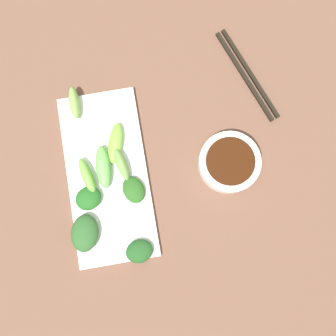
# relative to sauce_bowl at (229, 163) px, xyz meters

# --- Properties ---
(tabletop) EXTENTS (2.10, 2.10, 0.02)m
(tabletop) POSITION_rel_sauce_bowl_xyz_m (0.13, -0.03, -0.03)
(tabletop) COLOR brown
(tabletop) RESTS_ON ground
(sauce_bowl) EXTENTS (0.13, 0.13, 0.04)m
(sauce_bowl) POSITION_rel_sauce_bowl_xyz_m (0.00, 0.00, 0.00)
(sauce_bowl) COLOR white
(sauce_bowl) RESTS_ON tabletop
(serving_plate) EXTENTS (0.16, 0.36, 0.01)m
(serving_plate) POSITION_rel_sauce_bowl_xyz_m (0.25, -0.02, -0.02)
(serving_plate) COLOR white
(serving_plate) RESTS_ON tabletop
(broccoli_leafy_0) EXTENTS (0.06, 0.05, 0.02)m
(broccoli_leafy_0) POSITION_rel_sauce_bowl_xyz_m (0.21, 0.14, 0.00)
(broccoli_leafy_0) COLOR #1E4A1E
(broccoli_leafy_0) RESTS_ON serving_plate
(broccoli_leafy_1) EXTENTS (0.07, 0.08, 0.03)m
(broccoli_leafy_1) POSITION_rel_sauce_bowl_xyz_m (0.31, 0.09, 0.00)
(broccoli_leafy_1) COLOR #295426
(broccoli_leafy_1) RESTS_ON serving_plate
(broccoli_leafy_2) EXTENTS (0.06, 0.07, 0.02)m
(broccoli_leafy_2) POSITION_rel_sauce_bowl_xyz_m (0.20, 0.02, 0.00)
(broccoli_leafy_2) COLOR #27561E
(broccoli_leafy_2) RESTS_ON serving_plate
(broccoli_stalk_3) EXTENTS (0.02, 0.07, 0.03)m
(broccoli_stalk_3) POSITION_rel_sauce_bowl_xyz_m (0.30, -0.18, 0.00)
(broccoli_stalk_3) COLOR #77A64C
(broccoli_stalk_3) RESTS_ON serving_plate
(broccoli_leafy_4) EXTENTS (0.06, 0.06, 0.02)m
(broccoli_leafy_4) POSITION_rel_sauce_bowl_xyz_m (0.30, 0.02, 0.00)
(broccoli_leafy_4) COLOR #20591E
(broccoli_leafy_4) RESTS_ON serving_plate
(broccoli_stalk_5) EXTENTS (0.04, 0.08, 0.03)m
(broccoli_stalk_5) POSITION_rel_sauce_bowl_xyz_m (0.29, -0.02, 0.00)
(broccoli_stalk_5) COLOR #6DAC43
(broccoli_stalk_5) RESTS_ON serving_plate
(broccoli_stalk_6) EXTENTS (0.05, 0.09, 0.02)m
(broccoli_stalk_6) POSITION_rel_sauce_bowl_xyz_m (0.22, -0.08, 0.00)
(broccoli_stalk_6) COLOR #77B13F
(broccoli_stalk_6) RESTS_ON serving_plate
(broccoli_stalk_7) EXTENTS (0.03, 0.09, 0.03)m
(broccoli_stalk_7) POSITION_rel_sauce_bowl_xyz_m (0.26, -0.03, 0.00)
(broccoli_stalk_7) COLOR #67B354
(broccoli_stalk_7) RESTS_ON serving_plate
(broccoli_stalk_8) EXTENTS (0.04, 0.07, 0.03)m
(broccoli_stalk_8) POSITION_rel_sauce_bowl_xyz_m (0.22, -0.03, 0.00)
(broccoli_stalk_8) COLOR #6DA04A
(broccoli_stalk_8) RESTS_ON serving_plate
(chopsticks) EXTENTS (0.10, 0.22, 0.01)m
(chopsticks) POSITION_rel_sauce_bowl_xyz_m (-0.08, -0.19, -0.02)
(chopsticks) COLOR black
(chopsticks) RESTS_ON tabletop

